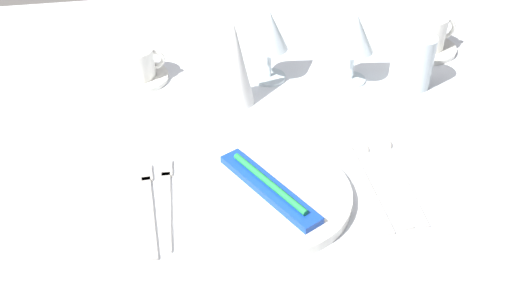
{
  "coord_description": "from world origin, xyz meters",
  "views": [
    {
      "loc": [
        -0.15,
        -0.95,
        1.38
      ],
      "look_at": [
        -0.02,
        -0.15,
        0.76
      ],
      "focal_mm": 41.57,
      "sensor_mm": 36.0,
      "label": 1
    }
  ],
  "objects_px": {
    "dinner_plate": "(269,195)",
    "coffee_cup_right": "(136,62)",
    "wine_glass_left": "(269,33)",
    "fork_inner": "(148,204)",
    "toothbrush_package": "(269,187)",
    "dinner_knife": "(365,184)",
    "fork_outer": "(166,199)",
    "wine_glass_centre": "(355,35)",
    "coffee_cup_left": "(428,31)",
    "drink_tumbler": "(415,65)",
    "napkin_folded": "(235,63)",
    "spoon_dessert": "(396,167)",
    "spoon_soup": "(375,170)"
  },
  "relations": [
    {
      "from": "dinner_plate",
      "to": "wine_glass_centre",
      "type": "distance_m",
      "value": 0.41
    },
    {
      "from": "fork_outer",
      "to": "spoon_dessert",
      "type": "height_order",
      "value": "spoon_dessert"
    },
    {
      "from": "spoon_dessert",
      "to": "wine_glass_left",
      "type": "relative_size",
      "value": 1.53
    },
    {
      "from": "dinner_plate",
      "to": "dinner_knife",
      "type": "distance_m",
      "value": 0.16
    },
    {
      "from": "spoon_dessert",
      "to": "wine_glass_left",
      "type": "height_order",
      "value": "wine_glass_left"
    },
    {
      "from": "coffee_cup_right",
      "to": "spoon_dessert",
      "type": "bearing_deg",
      "value": -40.67
    },
    {
      "from": "dinner_plate",
      "to": "toothbrush_package",
      "type": "distance_m",
      "value": 0.02
    },
    {
      "from": "napkin_folded",
      "to": "toothbrush_package",
      "type": "bearing_deg",
      "value": -87.6
    },
    {
      "from": "dinner_plate",
      "to": "wine_glass_left",
      "type": "height_order",
      "value": "wine_glass_left"
    },
    {
      "from": "spoon_soup",
      "to": "wine_glass_centre",
      "type": "xyz_separation_m",
      "value": [
        0.04,
        0.29,
        0.1
      ]
    },
    {
      "from": "fork_outer",
      "to": "wine_glass_left",
      "type": "distance_m",
      "value": 0.42
    },
    {
      "from": "dinner_plate",
      "to": "coffee_cup_left",
      "type": "xyz_separation_m",
      "value": [
        0.43,
        0.42,
        0.04
      ]
    },
    {
      "from": "dinner_knife",
      "to": "spoon_soup",
      "type": "relative_size",
      "value": 1.07
    },
    {
      "from": "toothbrush_package",
      "to": "coffee_cup_left",
      "type": "relative_size",
      "value": 1.9
    },
    {
      "from": "dinner_plate",
      "to": "wine_glass_centre",
      "type": "bearing_deg",
      "value": 54.51
    },
    {
      "from": "spoon_soup",
      "to": "napkin_folded",
      "type": "distance_m",
      "value": 0.33
    },
    {
      "from": "dinner_knife",
      "to": "coffee_cup_left",
      "type": "relative_size",
      "value": 2.25
    },
    {
      "from": "dinner_knife",
      "to": "napkin_folded",
      "type": "relative_size",
      "value": 1.39
    },
    {
      "from": "fork_inner",
      "to": "fork_outer",
      "type": "bearing_deg",
      "value": 16.37
    },
    {
      "from": "toothbrush_package",
      "to": "spoon_soup",
      "type": "bearing_deg",
      "value": 11.51
    },
    {
      "from": "toothbrush_package",
      "to": "napkin_folded",
      "type": "height_order",
      "value": "napkin_folded"
    },
    {
      "from": "toothbrush_package",
      "to": "fork_inner",
      "type": "bearing_deg",
      "value": 174.25
    },
    {
      "from": "spoon_soup",
      "to": "wine_glass_centre",
      "type": "distance_m",
      "value": 0.31
    },
    {
      "from": "wine_glass_left",
      "to": "napkin_folded",
      "type": "height_order",
      "value": "napkin_folded"
    },
    {
      "from": "coffee_cup_left",
      "to": "napkin_folded",
      "type": "bearing_deg",
      "value": -163.04
    },
    {
      "from": "dinner_plate",
      "to": "coffee_cup_right",
      "type": "relative_size",
      "value": 2.64
    },
    {
      "from": "spoon_dessert",
      "to": "coffee_cup_right",
      "type": "bearing_deg",
      "value": 139.33
    },
    {
      "from": "dinner_knife",
      "to": "wine_glass_left",
      "type": "xyz_separation_m",
      "value": [
        -0.09,
        0.35,
        0.1
      ]
    },
    {
      "from": "wine_glass_centre",
      "to": "toothbrush_package",
      "type": "bearing_deg",
      "value": -125.49
    },
    {
      "from": "fork_inner",
      "to": "wine_glass_left",
      "type": "distance_m",
      "value": 0.44
    },
    {
      "from": "spoon_dessert",
      "to": "wine_glass_centre",
      "type": "height_order",
      "value": "wine_glass_centre"
    },
    {
      "from": "wine_glass_left",
      "to": "spoon_dessert",
      "type": "bearing_deg",
      "value": -64.06
    },
    {
      "from": "coffee_cup_left",
      "to": "drink_tumbler",
      "type": "height_order",
      "value": "drink_tumbler"
    },
    {
      "from": "toothbrush_package",
      "to": "drink_tumbler",
      "type": "bearing_deg",
      "value": 39.34
    },
    {
      "from": "toothbrush_package",
      "to": "dinner_knife",
      "type": "relative_size",
      "value": 0.84
    },
    {
      "from": "wine_glass_centre",
      "to": "fork_inner",
      "type": "bearing_deg",
      "value": -143.9
    },
    {
      "from": "spoon_dessert",
      "to": "napkin_folded",
      "type": "relative_size",
      "value": 1.34
    },
    {
      "from": "dinner_knife",
      "to": "fork_outer",
      "type": "bearing_deg",
      "value": 176.56
    },
    {
      "from": "dinner_knife",
      "to": "coffee_cup_right",
      "type": "xyz_separation_m",
      "value": [
        -0.36,
        0.4,
        0.04
      ]
    },
    {
      "from": "coffee_cup_right",
      "to": "wine_glass_centre",
      "type": "xyz_separation_m",
      "value": [
        0.43,
        -0.08,
        0.06
      ]
    },
    {
      "from": "toothbrush_package",
      "to": "wine_glass_left",
      "type": "height_order",
      "value": "wine_glass_left"
    },
    {
      "from": "wine_glass_left",
      "to": "fork_inner",
      "type": "bearing_deg",
      "value": -126.73
    },
    {
      "from": "napkin_folded",
      "to": "coffee_cup_right",
      "type": "bearing_deg",
      "value": 148.03
    },
    {
      "from": "dinner_knife",
      "to": "wine_glass_centre",
      "type": "relative_size",
      "value": 1.61
    },
    {
      "from": "toothbrush_package",
      "to": "spoon_soup",
      "type": "height_order",
      "value": "toothbrush_package"
    },
    {
      "from": "fork_outer",
      "to": "drink_tumbler",
      "type": "bearing_deg",
      "value": 27.02
    },
    {
      "from": "fork_outer",
      "to": "coffee_cup_right",
      "type": "xyz_separation_m",
      "value": [
        -0.04,
        0.38,
        0.04
      ]
    },
    {
      "from": "dinner_plate",
      "to": "coffee_cup_left",
      "type": "height_order",
      "value": "coffee_cup_left"
    },
    {
      "from": "drink_tumbler",
      "to": "toothbrush_package",
      "type": "bearing_deg",
      "value": -140.66
    },
    {
      "from": "dinner_plate",
      "to": "toothbrush_package",
      "type": "bearing_deg",
      "value": 180.0
    }
  ]
}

